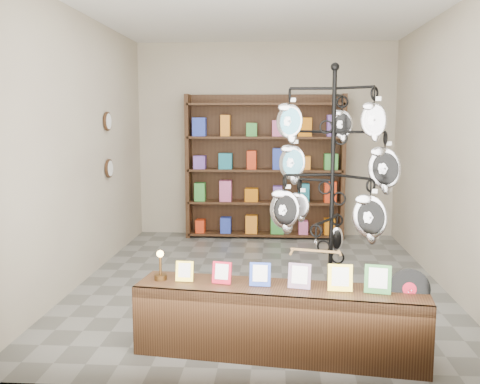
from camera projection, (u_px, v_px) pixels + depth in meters
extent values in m
plane|color=slate|center=(260.00, 280.00, 6.10)|extent=(5.00, 5.00, 0.00)
plane|color=#B6AE93|center=(265.00, 140.00, 8.37)|extent=(4.00, 0.00, 4.00)
plane|color=#B6AE93|center=(250.00, 171.00, 3.43)|extent=(4.00, 0.00, 4.00)
plane|color=#B6AE93|center=(84.00, 148.00, 6.03)|extent=(0.00, 5.00, 5.00)
plane|color=#B6AE93|center=(446.00, 150.00, 5.76)|extent=(0.00, 5.00, 5.00)
plane|color=white|center=(261.00, 8.00, 5.69)|extent=(5.00, 5.00, 0.00)
cylinder|color=black|center=(329.00, 318.00, 4.91)|extent=(0.60, 0.60, 0.03)
cylinder|color=black|center=(332.00, 199.00, 4.76)|extent=(0.05, 0.05, 2.26)
sphere|color=black|center=(335.00, 67.00, 4.60)|extent=(0.08, 0.08, 0.08)
ellipsoid|color=silver|center=(337.00, 239.00, 5.03)|extent=(0.12, 0.08, 0.24)
cube|color=tan|center=(316.00, 251.00, 4.55)|extent=(0.42, 0.12, 0.04)
cube|color=black|center=(279.00, 321.00, 4.15)|extent=(2.28, 0.75, 0.55)
cube|color=gold|center=(185.00, 271.00, 4.25)|extent=(0.15, 0.07, 0.16)
cube|color=red|center=(222.00, 273.00, 4.19)|extent=(0.16, 0.07, 0.17)
cube|color=#263FA5|center=(260.00, 274.00, 4.13)|extent=(0.17, 0.08, 0.18)
cube|color=#E54C33|center=(300.00, 276.00, 4.07)|extent=(0.18, 0.08, 0.19)
cube|color=gold|center=(340.00, 278.00, 4.01)|extent=(0.19, 0.08, 0.20)
cube|color=#337233|center=(378.00, 279.00, 3.96)|extent=(0.20, 0.09, 0.21)
cylinder|color=black|center=(409.00, 289.00, 3.97)|extent=(0.31, 0.11, 0.30)
cylinder|color=red|center=(409.00, 289.00, 3.97)|extent=(0.10, 0.04, 0.10)
cylinder|color=#492F14|center=(161.00, 277.00, 4.30)|extent=(0.10, 0.10, 0.04)
cylinder|color=#492F14|center=(160.00, 266.00, 4.29)|extent=(0.02, 0.02, 0.14)
sphere|color=#FFBF59|center=(160.00, 254.00, 4.28)|extent=(0.06, 0.06, 0.06)
cube|color=black|center=(265.00, 166.00, 8.36)|extent=(2.40, 0.04, 2.20)
cube|color=black|center=(189.00, 166.00, 8.28)|extent=(0.06, 0.36, 2.20)
cube|color=black|center=(342.00, 167.00, 8.13)|extent=(0.06, 0.36, 2.20)
cube|color=black|center=(264.00, 234.00, 8.35)|extent=(2.36, 0.36, 0.04)
cube|color=black|center=(265.00, 202.00, 8.28)|extent=(2.36, 0.36, 0.03)
cube|color=black|center=(265.00, 170.00, 8.21)|extent=(2.36, 0.36, 0.04)
cube|color=black|center=(265.00, 137.00, 8.14)|extent=(2.36, 0.36, 0.04)
cube|color=black|center=(265.00, 104.00, 8.08)|extent=(2.36, 0.36, 0.04)
cylinder|color=black|center=(108.00, 121.00, 6.78)|extent=(0.03, 0.24, 0.24)
cylinder|color=black|center=(109.00, 168.00, 6.86)|extent=(0.03, 0.24, 0.24)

